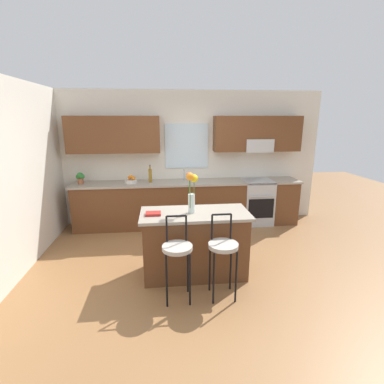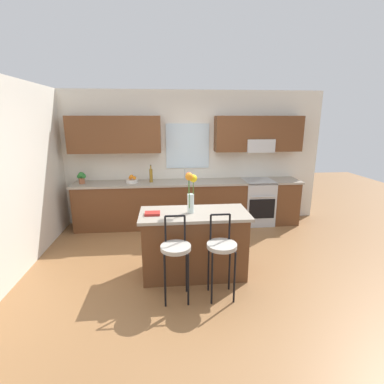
{
  "view_description": "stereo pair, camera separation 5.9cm",
  "coord_description": "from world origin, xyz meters",
  "px_view_note": "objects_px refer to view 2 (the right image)",
  "views": [
    {
      "loc": [
        -0.52,
        -3.87,
        2.16
      ],
      "look_at": [
        -0.04,
        0.55,
        1.0
      ],
      "focal_mm": 26.64,
      "sensor_mm": 36.0,
      "label": 1
    },
    {
      "loc": [
        -0.46,
        -3.88,
        2.16
      ],
      "look_at": [
        -0.04,
        0.55,
        1.0
      ],
      "focal_mm": 26.64,
      "sensor_mm": 36.0,
      "label": 2
    }
  ],
  "objects_px": {
    "cookbook": "(152,213)",
    "kitchen_island": "(194,243)",
    "potted_plant_small": "(82,177)",
    "oven_range": "(257,202)",
    "bar_stool_near": "(176,251)",
    "fruit_bowl_oranges": "(132,180)",
    "bottle_olive_oil": "(151,175)",
    "flower_vase": "(191,189)",
    "bar_stool_middle": "(222,249)"
  },
  "relations": [
    {
      "from": "fruit_bowl_oranges",
      "to": "bottle_olive_oil",
      "type": "height_order",
      "value": "bottle_olive_oil"
    },
    {
      "from": "bar_stool_near",
      "to": "potted_plant_small",
      "type": "bearing_deg",
      "value": 124.58
    },
    {
      "from": "fruit_bowl_oranges",
      "to": "bottle_olive_oil",
      "type": "bearing_deg",
      "value": -0.58
    },
    {
      "from": "bar_stool_middle",
      "to": "cookbook",
      "type": "height_order",
      "value": "bar_stool_middle"
    },
    {
      "from": "bar_stool_near",
      "to": "bottle_olive_oil",
      "type": "relative_size",
      "value": 2.99
    },
    {
      "from": "cookbook",
      "to": "bottle_olive_oil",
      "type": "height_order",
      "value": "bottle_olive_oil"
    },
    {
      "from": "flower_vase",
      "to": "potted_plant_small",
      "type": "relative_size",
      "value": 2.42
    },
    {
      "from": "bar_stool_near",
      "to": "bottle_olive_oil",
      "type": "bearing_deg",
      "value": 98.8
    },
    {
      "from": "flower_vase",
      "to": "fruit_bowl_oranges",
      "type": "height_order",
      "value": "flower_vase"
    },
    {
      "from": "oven_range",
      "to": "flower_vase",
      "type": "relative_size",
      "value": 1.65
    },
    {
      "from": "flower_vase",
      "to": "kitchen_island",
      "type": "bearing_deg",
      "value": 11.64
    },
    {
      "from": "kitchen_island",
      "to": "bar_stool_middle",
      "type": "xyz_separation_m",
      "value": [
        0.28,
        -0.56,
        0.17
      ]
    },
    {
      "from": "bar_stool_middle",
      "to": "flower_vase",
      "type": "xyz_separation_m",
      "value": [
        -0.32,
        0.55,
        0.62
      ]
    },
    {
      "from": "oven_range",
      "to": "kitchen_island",
      "type": "bearing_deg",
      "value": -128.57
    },
    {
      "from": "potted_plant_small",
      "to": "cookbook",
      "type": "bearing_deg",
      "value": -53.98
    },
    {
      "from": "bottle_olive_oil",
      "to": "potted_plant_small",
      "type": "bearing_deg",
      "value": -179.99
    },
    {
      "from": "cookbook",
      "to": "kitchen_island",
      "type": "bearing_deg",
      "value": 3.85
    },
    {
      "from": "kitchen_island",
      "to": "flower_vase",
      "type": "height_order",
      "value": "flower_vase"
    },
    {
      "from": "fruit_bowl_oranges",
      "to": "oven_range",
      "type": "bearing_deg",
      "value": -0.64
    },
    {
      "from": "kitchen_island",
      "to": "fruit_bowl_oranges",
      "type": "relative_size",
      "value": 6.15
    },
    {
      "from": "bar_stool_near",
      "to": "bar_stool_middle",
      "type": "distance_m",
      "value": 0.55
    },
    {
      "from": "flower_vase",
      "to": "potted_plant_small",
      "type": "distance_m",
      "value": 2.76
    },
    {
      "from": "bar_stool_middle",
      "to": "fruit_bowl_oranges",
      "type": "relative_size",
      "value": 4.34
    },
    {
      "from": "flower_vase",
      "to": "potted_plant_small",
      "type": "height_order",
      "value": "flower_vase"
    },
    {
      "from": "bar_stool_middle",
      "to": "bottle_olive_oil",
      "type": "bearing_deg",
      "value": 110.56
    },
    {
      "from": "oven_range",
      "to": "potted_plant_small",
      "type": "height_order",
      "value": "potted_plant_small"
    },
    {
      "from": "oven_range",
      "to": "bar_stool_near",
      "type": "xyz_separation_m",
      "value": [
        -1.8,
        -2.47,
        0.18
      ]
    },
    {
      "from": "fruit_bowl_oranges",
      "to": "potted_plant_small",
      "type": "xyz_separation_m",
      "value": [
        -0.96,
        -0.0,
        0.08
      ]
    },
    {
      "from": "flower_vase",
      "to": "bottle_olive_oil",
      "type": "bearing_deg",
      "value": 107.47
    },
    {
      "from": "oven_range",
      "to": "flower_vase",
      "type": "distance_m",
      "value": 2.61
    },
    {
      "from": "kitchen_island",
      "to": "bottle_olive_oil",
      "type": "relative_size",
      "value": 4.24
    },
    {
      "from": "bar_stool_near",
      "to": "bar_stool_middle",
      "type": "xyz_separation_m",
      "value": [
        0.55,
        0.0,
        0.0
      ]
    },
    {
      "from": "cookbook",
      "to": "bottle_olive_oil",
      "type": "relative_size",
      "value": 0.57
    },
    {
      "from": "flower_vase",
      "to": "potted_plant_small",
      "type": "xyz_separation_m",
      "value": [
        -1.95,
        1.95,
        -0.21
      ]
    },
    {
      "from": "bar_stool_middle",
      "to": "fruit_bowl_oranges",
      "type": "bearing_deg",
      "value": 117.73
    },
    {
      "from": "bar_stool_middle",
      "to": "fruit_bowl_oranges",
      "type": "xyz_separation_m",
      "value": [
        -1.32,
        2.5,
        0.33
      ]
    },
    {
      "from": "cookbook",
      "to": "fruit_bowl_oranges",
      "type": "xyz_separation_m",
      "value": [
        -0.48,
        1.98,
        0.03
      ]
    },
    {
      "from": "cookbook",
      "to": "potted_plant_small",
      "type": "distance_m",
      "value": 2.45
    },
    {
      "from": "potted_plant_small",
      "to": "flower_vase",
      "type": "bearing_deg",
      "value": -45.01
    },
    {
      "from": "bar_stool_middle",
      "to": "potted_plant_small",
      "type": "height_order",
      "value": "potted_plant_small"
    },
    {
      "from": "bar_stool_near",
      "to": "kitchen_island",
      "type": "bearing_deg",
      "value": 63.81
    },
    {
      "from": "bar_stool_middle",
      "to": "bar_stool_near",
      "type": "bearing_deg",
      "value": 180.0
    },
    {
      "from": "bar_stool_middle",
      "to": "bottle_olive_oil",
      "type": "relative_size",
      "value": 2.99
    },
    {
      "from": "bar_stool_near",
      "to": "fruit_bowl_oranges",
      "type": "height_order",
      "value": "fruit_bowl_oranges"
    },
    {
      "from": "cookbook",
      "to": "fruit_bowl_oranges",
      "type": "height_order",
      "value": "fruit_bowl_oranges"
    },
    {
      "from": "bar_stool_near",
      "to": "cookbook",
      "type": "distance_m",
      "value": 0.67
    },
    {
      "from": "oven_range",
      "to": "bottle_olive_oil",
      "type": "xyz_separation_m",
      "value": [
        -2.19,
        0.02,
        0.6
      ]
    },
    {
      "from": "oven_range",
      "to": "cookbook",
      "type": "xyz_separation_m",
      "value": [
        -2.09,
        -1.95,
        0.48
      ]
    },
    {
      "from": "oven_range",
      "to": "bar_stool_near",
      "type": "distance_m",
      "value": 3.06
    },
    {
      "from": "kitchen_island",
      "to": "potted_plant_small",
      "type": "height_order",
      "value": "potted_plant_small"
    }
  ]
}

